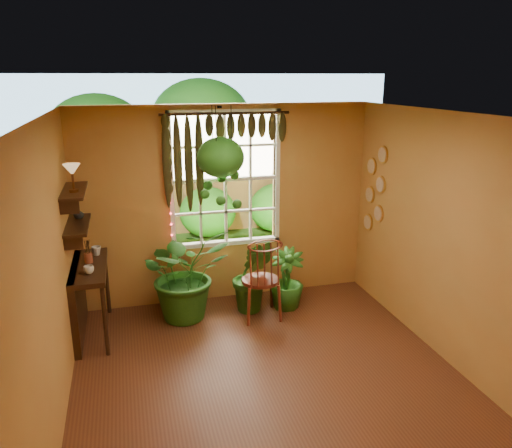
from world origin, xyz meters
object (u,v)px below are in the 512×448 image
Objects in this scene: windsor_chair at (261,291)px; potted_plant_left at (186,273)px; counter_ledge at (82,293)px; hanging_basket at (221,165)px; potted_plant_mid at (253,275)px.

potted_plant_left is at bearing 165.13° from windsor_chair.
counter_ledge is 2.30m from hanging_basket.
windsor_chair is at bearing -44.87° from hanging_basket.
windsor_chair reaches higher than counter_ledge.
potted_plant_mid is (2.15, 0.10, -0.04)m from counter_ledge.
potted_plant_left is 1.22× the size of potted_plant_mid.
potted_plant_left is 0.95× the size of hanging_basket.
hanging_basket is (-0.42, 0.42, 1.60)m from windsor_chair.
counter_ledge is at bearing -173.06° from potted_plant_left.
hanging_basket is (-0.37, 0.20, 1.46)m from potted_plant_mid.
counter_ledge is 2.21m from windsor_chair.
counter_ledge is 0.92× the size of windsor_chair.
windsor_chair is at bearing -2.98° from counter_ledge.
windsor_chair is (2.20, -0.11, -0.18)m from counter_ledge.
hanging_basket is at bearing 136.35° from windsor_chair.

